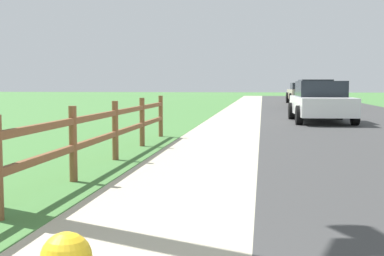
{
  "coord_description": "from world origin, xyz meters",
  "views": [
    {
      "loc": [
        0.07,
        -0.16,
        1.36
      ],
      "look_at": [
        -0.87,
        6.89,
        0.77
      ],
      "focal_mm": 49.9,
      "sensor_mm": 36.0,
      "label": 1
    }
  ],
  "objects": [
    {
      "name": "road_asphalt",
      "position": [
        3.5,
        27.0,
        0.0
      ],
      "size": [
        7.0,
        66.0,
        0.01
      ],
      "primitive_type": "cube",
      "color": "#3A3A3A",
      "rests_on": "ground"
    },
    {
      "name": "rail_fence",
      "position": [
        -2.52,
        6.86,
        0.61
      ],
      "size": [
        0.11,
        12.85,
        1.06
      ],
      "color": "brown",
      "rests_on": "ground"
    },
    {
      "name": "grass_verge",
      "position": [
        -4.5,
        27.0,
        0.01
      ],
      "size": [
        5.0,
        66.0,
        0.0
      ],
      "primitive_type": "cube",
      "color": "#44793A",
      "rests_on": "ground"
    },
    {
      "name": "parked_car_black",
      "position": [
        2.9,
        29.81,
        0.79
      ],
      "size": [
        2.23,
        4.37,
        1.58
      ],
      "color": "black",
      "rests_on": "ground"
    },
    {
      "name": "parked_car_beige",
      "position": [
        2.82,
        36.95,
        0.73
      ],
      "size": [
        2.22,
        4.5,
        1.42
      ],
      "color": "#C6B793",
      "rests_on": "ground"
    },
    {
      "name": "parked_suv_white",
      "position": [
        2.12,
        19.25,
        0.72
      ],
      "size": [
        2.15,
        4.58,
        1.46
      ],
      "color": "white",
      "rests_on": "ground"
    },
    {
      "name": "curb_concrete",
      "position": [
        -3.0,
        27.0,
        0.0
      ],
      "size": [
        6.0,
        66.0,
        0.01
      ],
      "primitive_type": "cube",
      "color": "#BAB197",
      "rests_on": "ground"
    },
    {
      "name": "ground_plane",
      "position": [
        0.0,
        25.0,
        0.0
      ],
      "size": [
        120.0,
        120.0,
        0.0
      ],
      "primitive_type": "plane",
      "color": "#44793A"
    }
  ]
}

